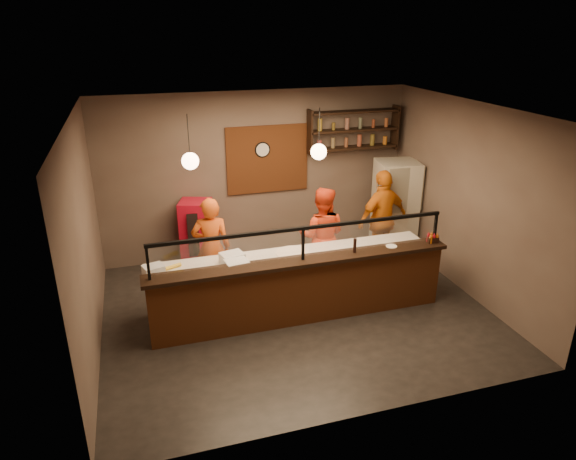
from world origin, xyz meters
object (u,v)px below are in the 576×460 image
object	(u,v)px
cook_left	(211,248)
fridge	(395,207)
cook_right	(382,219)
cook_mid	(322,236)
pepper_mill	(355,246)
wall_clock	(262,150)
condiment_caddy	(432,239)
red_cooler	(197,234)
pizza_dough	(293,253)

from	to	relation	value
cook_left	fridge	bearing A→B (deg)	-159.54
cook_right	fridge	bearing A→B (deg)	-150.02
cook_mid	pepper_mill	size ratio (longest dim) A/B	7.81
wall_clock	fridge	bearing A→B (deg)	-16.64
wall_clock	condiment_caddy	xyz separation A→B (m)	(2.10, -2.75, -0.99)
cook_mid	red_cooler	distance (m)	2.40
cook_mid	cook_left	bearing A→B (deg)	21.91
pizza_dough	pepper_mill	bearing A→B (deg)	-35.38
red_cooler	condiment_caddy	world-z (taller)	red_cooler
cook_right	pepper_mill	bearing A→B (deg)	34.98
fridge	red_cooler	xyz separation A→B (m)	(-3.87, 0.44, -0.28)
fridge	pepper_mill	bearing A→B (deg)	-121.03
cook_right	pepper_mill	size ratio (longest dim) A/B	8.34
wall_clock	red_cooler	xyz separation A→B (m)	(-1.37, -0.31, -1.45)
condiment_caddy	cook_right	bearing A→B (deg)	95.91
wall_clock	cook_right	size ratio (longest dim) A/B	0.16
cook_right	pizza_dough	bearing A→B (deg)	8.26
cook_right	pepper_mill	world-z (taller)	cook_right
cook_right	wall_clock	bearing A→B (deg)	-48.90
condiment_caddy	pepper_mill	distance (m)	1.36
wall_clock	cook_right	world-z (taller)	wall_clock
cook_left	wall_clock	bearing A→B (deg)	-121.24
cook_mid	pizza_dough	xyz separation A→B (m)	(-0.71, -0.58, 0.03)
cook_right	pizza_dough	size ratio (longest dim) A/B	3.37
cook_mid	pizza_dough	bearing A→B (deg)	63.63
fridge	red_cooler	size ratio (longest dim) A/B	1.43
cook_right	fridge	xyz separation A→B (m)	(0.55, 0.55, -0.01)
cook_left	pizza_dough	bearing A→B (deg)	160.55
cook_left	condiment_caddy	distance (m)	3.61
fridge	red_cooler	world-z (taller)	fridge
cook_left	fridge	world-z (taller)	fridge
cook_mid	cook_right	xyz separation A→B (m)	(1.31, 0.29, 0.06)
pizza_dough	condiment_caddy	distance (m)	2.25
wall_clock	pizza_dough	distance (m)	2.48
cook_left	pepper_mill	world-z (taller)	cook_left
condiment_caddy	red_cooler	bearing A→B (deg)	144.91
wall_clock	fridge	distance (m)	2.86
fridge	pepper_mill	world-z (taller)	fridge
condiment_caddy	fridge	bearing A→B (deg)	78.70
pepper_mill	cook_mid	bearing A→B (deg)	95.04
pizza_dough	cook_left	bearing A→B (deg)	151.64
fridge	condiment_caddy	xyz separation A→B (m)	(-0.40, -2.00, 0.17)
red_cooler	cook_mid	bearing A→B (deg)	-13.84
pizza_dough	pepper_mill	xyz separation A→B (m)	(0.81, -0.57, 0.27)
cook_right	fridge	world-z (taller)	cook_right
cook_mid	pepper_mill	bearing A→B (deg)	119.08
wall_clock	condiment_caddy	world-z (taller)	wall_clock
cook_left	fridge	size ratio (longest dim) A/B	0.94
cook_mid	red_cooler	world-z (taller)	cook_mid
pepper_mill	condiment_caddy	bearing A→B (deg)	0.03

